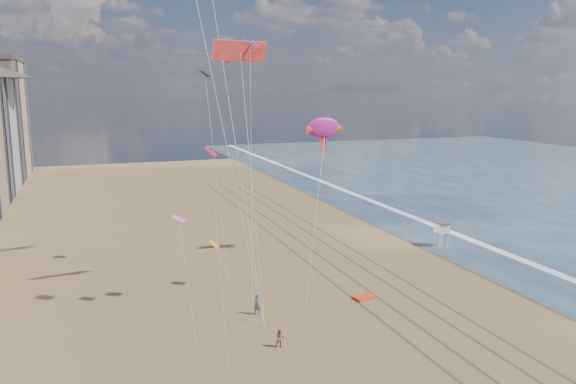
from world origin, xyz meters
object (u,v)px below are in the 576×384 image
object	(u,v)px
kite_flyer_a	(258,304)
kite_flyer_b	(280,338)
lifeguard_stand	(442,228)
grounded_kite	(364,297)
show_kite	(324,128)

from	to	relation	value
kite_flyer_a	kite_flyer_b	distance (m)	6.83
kite_flyer_a	kite_flyer_b	world-z (taller)	kite_flyer_a
lifeguard_stand	grounded_kite	xyz separation A→B (m)	(-17.82, -13.11, -2.29)
grounded_kite	show_kite	xyz separation A→B (m)	(1.91, 14.77, 15.32)
lifeguard_stand	kite_flyer_b	distance (m)	35.31
show_kite	kite_flyer_a	bearing A→B (deg)	-130.12
lifeguard_stand	show_kite	size ratio (longest dim) A/B	0.14
lifeguard_stand	grounded_kite	bearing A→B (deg)	-143.65
lifeguard_stand	show_kite	distance (m)	20.63
grounded_kite	show_kite	world-z (taller)	show_kite
lifeguard_stand	kite_flyer_b	size ratio (longest dim) A/B	2.09
lifeguard_stand	kite_flyer_b	bearing A→B (deg)	-144.91
grounded_kite	show_kite	size ratio (longest dim) A/B	0.09
show_kite	kite_flyer_a	size ratio (longest dim) A/B	11.30
lifeguard_stand	kite_flyer_a	world-z (taller)	lifeguard_stand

